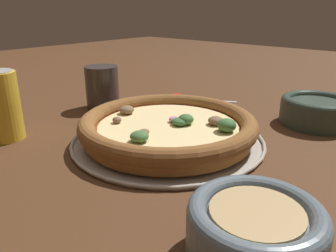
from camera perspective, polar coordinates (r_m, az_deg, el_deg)
ground_plane at (r=0.58m, az=-0.00°, el=-2.72°), size 3.00×3.00×0.00m
pizza_tray at (r=0.58m, az=-0.00°, el=-2.35°), size 0.34×0.34×0.01m
pizza at (r=0.57m, az=0.04°, el=-0.05°), size 0.31×0.31×0.05m
bowl_near at (r=0.33m, az=14.87°, el=-17.16°), size 0.13×0.13×0.06m
bowl_far at (r=0.73m, az=24.48°, el=2.58°), size 0.14×0.14×0.06m
drinking_cup at (r=0.78m, az=-11.37°, el=6.65°), size 0.08×0.08×0.10m
napkin at (r=0.83m, az=1.24°, el=4.50°), size 0.14×0.13×0.01m
fork at (r=0.84m, az=4.68°, el=4.56°), size 0.17×0.11×0.00m
beverage_can at (r=0.65m, az=-27.12°, el=3.12°), size 0.07×0.07×0.12m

